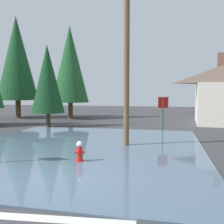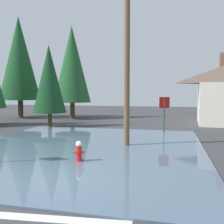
{
  "view_description": "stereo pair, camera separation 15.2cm",
  "coord_description": "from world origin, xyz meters",
  "px_view_note": "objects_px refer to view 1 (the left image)",
  "views": [
    {
      "loc": [
        3.31,
        -7.0,
        2.69
      ],
      "look_at": [
        0.93,
        4.14,
        1.79
      ],
      "focal_mm": 41.47,
      "sensor_mm": 36.0,
      "label": 1
    },
    {
      "loc": [
        3.46,
        -6.97,
        2.69
      ],
      "look_at": [
        0.93,
        4.14,
        1.79
      ],
      "focal_mm": 41.47,
      "sensor_mm": 36.0,
      "label": 2
    }
  ],
  "objects_px": {
    "stop_sign_far": "(163,107)",
    "pine_tree_tall_left": "(70,64)",
    "utility_pole": "(127,44)",
    "pine_tree_mid_left": "(17,58)",
    "pine_tree_short_left": "(47,79)",
    "fire_hydrant": "(80,152)"
  },
  "relations": [
    {
      "from": "stop_sign_far",
      "to": "pine_tree_mid_left",
      "type": "distance_m",
      "value": 16.77
    },
    {
      "from": "fire_hydrant",
      "to": "pine_tree_mid_left",
      "type": "relative_size",
      "value": 0.08
    },
    {
      "from": "utility_pole",
      "to": "stop_sign_far",
      "type": "height_order",
      "value": "utility_pole"
    },
    {
      "from": "utility_pole",
      "to": "pine_tree_tall_left",
      "type": "distance_m",
      "value": 13.91
    },
    {
      "from": "pine_tree_mid_left",
      "to": "pine_tree_short_left",
      "type": "relative_size",
      "value": 1.67
    },
    {
      "from": "pine_tree_mid_left",
      "to": "pine_tree_short_left",
      "type": "bearing_deg",
      "value": -43.76
    },
    {
      "from": "fire_hydrant",
      "to": "pine_tree_tall_left",
      "type": "xyz_separation_m",
      "value": [
        -6.17,
        15.05,
        4.96
      ]
    },
    {
      "from": "pine_tree_tall_left",
      "to": "pine_tree_mid_left",
      "type": "bearing_deg",
      "value": -176.65
    },
    {
      "from": "pine_tree_mid_left",
      "to": "pine_tree_short_left",
      "type": "xyz_separation_m",
      "value": [
        6.21,
        -5.95,
        -2.42
      ]
    },
    {
      "from": "pine_tree_tall_left",
      "to": "pine_tree_short_left",
      "type": "distance_m",
      "value": 6.54
    },
    {
      "from": "utility_pole",
      "to": "fire_hydrant",
      "type": "bearing_deg",
      "value": -111.12
    },
    {
      "from": "fire_hydrant",
      "to": "pine_tree_tall_left",
      "type": "bearing_deg",
      "value": 112.29
    },
    {
      "from": "utility_pole",
      "to": "pine_tree_mid_left",
      "type": "height_order",
      "value": "pine_tree_mid_left"
    },
    {
      "from": "pine_tree_mid_left",
      "to": "utility_pole",
      "type": "bearing_deg",
      "value": -41.26
    },
    {
      "from": "utility_pole",
      "to": "pine_tree_mid_left",
      "type": "relative_size",
      "value": 0.93
    },
    {
      "from": "stop_sign_far",
      "to": "pine_tree_tall_left",
      "type": "xyz_separation_m",
      "value": [
        -9.14,
        7.1,
        3.68
      ]
    },
    {
      "from": "fire_hydrant",
      "to": "stop_sign_far",
      "type": "height_order",
      "value": "stop_sign_far"
    },
    {
      "from": "stop_sign_far",
      "to": "pine_tree_short_left",
      "type": "height_order",
      "value": "pine_tree_short_left"
    },
    {
      "from": "pine_tree_short_left",
      "to": "fire_hydrant",
      "type": "bearing_deg",
      "value": -57.79
    },
    {
      "from": "pine_tree_short_left",
      "to": "pine_tree_tall_left",
      "type": "bearing_deg",
      "value": 95.83
    },
    {
      "from": "stop_sign_far",
      "to": "pine_tree_mid_left",
      "type": "height_order",
      "value": "pine_tree_mid_left"
    },
    {
      "from": "fire_hydrant",
      "to": "pine_tree_short_left",
      "type": "bearing_deg",
      "value": 122.21
    }
  ]
}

